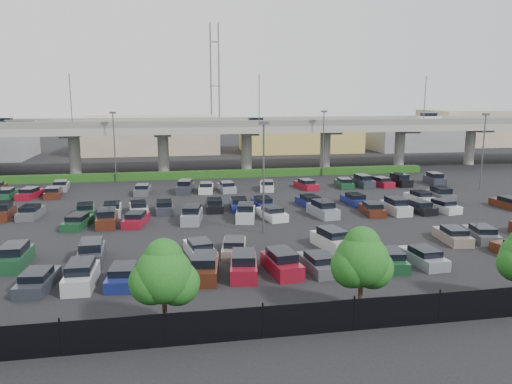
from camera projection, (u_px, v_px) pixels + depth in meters
ground at (249, 214)px, 53.85m from camera, size 280.00×280.00×0.00m
overpass at (216, 130)px, 83.43m from camera, size 150.00×13.00×15.80m
hedge at (222, 174)px, 77.90m from camera, size 66.00×1.60×1.10m
fence at (335, 316)px, 26.62m from camera, size 70.00×0.10×2.00m
tree_row at (341, 260)px, 27.69m from camera, size 65.07×3.66×5.94m
parked_cars at (253, 216)px, 50.14m from camera, size 62.81×41.60×1.67m
light_poles at (208, 155)px, 53.88m from camera, size 66.90×48.38×10.30m
distant_buildings at (257, 135)px, 115.04m from camera, size 138.00×24.00×9.00m
comm_tower at (215, 83)px, 123.10m from camera, size 2.40×2.40×30.00m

